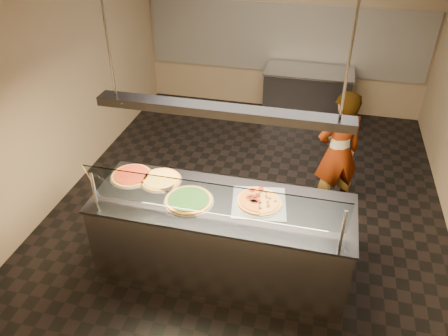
% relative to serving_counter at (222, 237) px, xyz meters
% --- Properties ---
extents(ground, '(5.00, 6.00, 0.02)m').
position_rel_serving_counter_xyz_m(ground, '(0.07, 1.31, -0.48)').
color(ground, black).
rests_on(ground, ground).
extents(wall_back, '(5.00, 0.02, 3.00)m').
position_rel_serving_counter_xyz_m(wall_back, '(0.07, 4.32, 1.03)').
color(wall_back, '#967F61').
rests_on(wall_back, ground).
extents(wall_front, '(5.00, 0.02, 3.00)m').
position_rel_serving_counter_xyz_m(wall_front, '(0.07, -1.70, 1.03)').
color(wall_front, '#967F61').
rests_on(wall_front, ground).
extents(wall_left, '(0.02, 6.00, 3.00)m').
position_rel_serving_counter_xyz_m(wall_left, '(-2.44, 1.31, 1.03)').
color(wall_left, '#967F61').
rests_on(wall_left, ground).
extents(tile_band, '(4.90, 0.02, 1.20)m').
position_rel_serving_counter_xyz_m(tile_band, '(0.07, 4.29, 0.83)').
color(tile_band, silver).
rests_on(tile_band, wall_back).
extents(serving_counter, '(2.65, 0.94, 0.93)m').
position_rel_serving_counter_xyz_m(serving_counter, '(0.00, 0.00, 0.00)').
color(serving_counter, '#B7B7BC').
rests_on(serving_counter, ground).
extents(sneeze_guard, '(2.41, 0.18, 0.54)m').
position_rel_serving_counter_xyz_m(sneeze_guard, '(0.00, -0.34, 0.76)').
color(sneeze_guard, '#B7B7BC').
rests_on(sneeze_guard, serving_counter).
extents(perforated_tray, '(0.61, 0.61, 0.01)m').
position_rel_serving_counter_xyz_m(perforated_tray, '(0.36, 0.08, 0.47)').
color(perforated_tray, silver).
rests_on(perforated_tray, serving_counter).
extents(half_pizza_pepperoni, '(0.29, 0.47, 0.05)m').
position_rel_serving_counter_xyz_m(half_pizza_pepperoni, '(0.26, 0.08, 0.50)').
color(half_pizza_pepperoni, '#9C6826').
rests_on(half_pizza_pepperoni, perforated_tray).
extents(half_pizza_sausage, '(0.29, 0.47, 0.04)m').
position_rel_serving_counter_xyz_m(half_pizza_sausage, '(0.47, 0.08, 0.49)').
color(half_pizza_sausage, '#9C6826').
rests_on(half_pizza_sausage, perforated_tray).
extents(pizza_spinach, '(0.51, 0.51, 0.03)m').
position_rel_serving_counter_xyz_m(pizza_spinach, '(-0.33, -0.05, 0.48)').
color(pizza_spinach, silver).
rests_on(pizza_spinach, serving_counter).
extents(pizza_cheese, '(0.45, 0.45, 0.03)m').
position_rel_serving_counter_xyz_m(pizza_cheese, '(-0.73, 0.22, 0.48)').
color(pizza_cheese, silver).
rests_on(pizza_cheese, serving_counter).
extents(pizza_tomato, '(0.46, 0.46, 0.03)m').
position_rel_serving_counter_xyz_m(pizza_tomato, '(-1.07, 0.21, 0.48)').
color(pizza_tomato, silver).
rests_on(pizza_tomato, serving_counter).
extents(pizza_spatula, '(0.18, 0.23, 0.02)m').
position_rel_serving_counter_xyz_m(pizza_spatula, '(-0.67, 0.15, 0.49)').
color(pizza_spatula, '#B7B7BC').
rests_on(pizza_spatula, pizza_spinach).
extents(prep_table, '(1.49, 0.74, 0.93)m').
position_rel_serving_counter_xyz_m(prep_table, '(0.57, 3.86, 0.00)').
color(prep_table, '#37373C').
rests_on(prep_table, ground).
extents(worker, '(0.71, 0.63, 1.63)m').
position_rel_serving_counter_xyz_m(worker, '(1.12, 1.45, 0.35)').
color(worker, '#3D3544').
rests_on(worker, ground).
extents(heat_lamp_housing, '(2.30, 0.18, 0.08)m').
position_rel_serving_counter_xyz_m(heat_lamp_housing, '(0.00, 0.00, 1.48)').
color(heat_lamp_housing, '#37373C').
rests_on(heat_lamp_housing, ceiling).
extents(lamp_rod_left, '(0.02, 0.02, 1.01)m').
position_rel_serving_counter_xyz_m(lamp_rod_left, '(-1.00, 0.00, 2.03)').
color(lamp_rod_left, '#B7B7BC').
rests_on(lamp_rod_left, ceiling).
extents(lamp_rod_right, '(0.02, 0.02, 1.01)m').
position_rel_serving_counter_xyz_m(lamp_rod_right, '(1.00, 0.00, 2.03)').
color(lamp_rod_right, '#B7B7BC').
rests_on(lamp_rod_right, ceiling).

